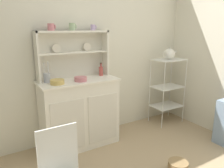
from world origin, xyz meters
The scene contains 13 objects.
wall_back centered at (0.00, 1.62, 1.25)m, with size 3.84×0.05×2.50m, color silver.
hutch_cabinet centered at (-0.30, 1.37, 0.46)m, with size 1.01×0.45×0.91m.
hutch_shelf_unit centered at (-0.30, 1.53, 1.27)m, with size 0.94×0.18×0.61m.
bakers_rack centered at (1.24, 1.33, 0.66)m, with size 0.49×0.34×1.06m.
floor_basket centered at (0.39, 0.26, 0.06)m, with size 0.22×0.22×0.12m, color #93754C.
cup_rose_0 centered at (-0.57, 1.49, 1.56)m, with size 0.09×0.08×0.08m.
cup_sage_1 centered at (-0.30, 1.49, 1.56)m, with size 0.09×0.08×0.09m.
cup_lilac_2 centered at (-0.01, 1.49, 1.55)m, with size 0.08×0.06×0.08m.
bowl_mixing_large centered at (-0.59, 1.29, 0.93)m, with size 0.16×0.16×0.05m, color #DBB760.
bowl_floral_medium centered at (-0.30, 1.29, 0.93)m, with size 0.16×0.16×0.05m, color #D17A84.
jam_bottle centered at (0.08, 1.45, 0.97)m, with size 0.06×0.06×0.18m.
utensil_jar centered at (-0.67, 1.45, 0.97)m, with size 0.08×0.08×0.25m.
porcelain_teapot centered at (1.24, 1.33, 1.15)m, with size 0.26×0.17×0.19m.
Camera 1 is at (-1.33, -1.17, 1.55)m, focal length 35.13 mm.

